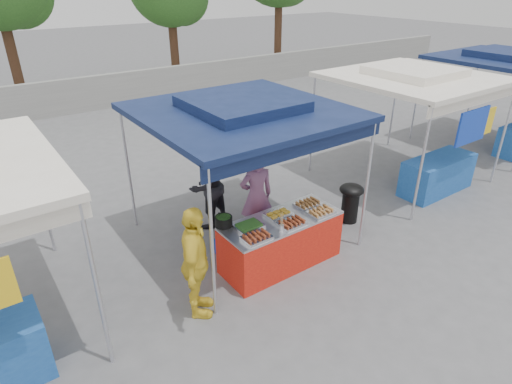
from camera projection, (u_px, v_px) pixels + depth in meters
ground_plane at (276, 260)px, 7.28m from camera, size 80.00×80.00×0.00m
back_wall at (83, 95)px, 14.98m from camera, size 40.00×0.25×1.20m
main_canopy at (243, 111)px, 6.91m from camera, size 3.20×3.20×2.57m
neighbor_stall_right at (424, 116)px, 9.31m from camera, size 3.20×3.20×2.57m
vendor_table at (281, 242)px, 7.02m from camera, size 2.00×0.80×0.85m
food_tray_fl at (257, 237)px, 6.29m from camera, size 0.42×0.30×0.07m
food_tray_fm at (292, 223)px, 6.65m from camera, size 0.42×0.30×0.07m
food_tray_fr at (321, 212)px, 6.96m from camera, size 0.42×0.30×0.07m
food_tray_bl at (249, 226)px, 6.57m from camera, size 0.42×0.30×0.07m
food_tray_bm at (278, 214)px, 6.90m from camera, size 0.42×0.30×0.07m
food_tray_br at (308, 204)px, 7.21m from camera, size 0.42×0.30×0.07m
cooking_pot at (224, 221)px, 6.61m from camera, size 0.27×0.27×0.16m
skewer_cup at (282, 228)px, 6.50m from camera, size 0.08×0.08×0.10m
wok_burner at (351, 200)px, 8.24m from camera, size 0.47×0.47×0.79m
crate_left at (230, 246)px, 7.41m from camera, size 0.46×0.32×0.28m
crate_right at (271, 234)px, 7.73m from camera, size 0.49×0.34×0.29m
crate_stacked at (271, 221)px, 7.60m from camera, size 0.48×0.33×0.29m
vendor_woman at (256, 196)px, 7.54m from camera, size 0.69×0.53×1.69m
helper_man at (207, 186)px, 7.95m from camera, size 0.96×0.84×1.68m
customer_person at (196, 264)px, 5.78m from camera, size 0.89×1.06×1.69m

